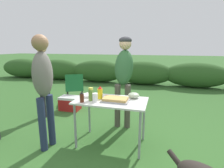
% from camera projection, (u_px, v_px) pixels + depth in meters
% --- Properties ---
extents(ground_plane, '(60.00, 60.00, 0.00)m').
position_uv_depth(ground_plane, '(111.00, 143.00, 2.86)').
color(ground_plane, '#336028').
extents(shrub_hedge, '(14.40, 0.90, 0.95)m').
position_uv_depth(shrub_hedge, '(143.00, 73.00, 7.21)').
color(shrub_hedge, '#2D5623').
rests_on(shrub_hedge, ground).
extents(folding_table, '(1.10, 0.64, 0.74)m').
position_uv_depth(folding_table, '(111.00, 105.00, 2.72)').
color(folding_table, silver).
rests_on(folding_table, ground).
extents(food_tray, '(0.41, 0.27, 0.06)m').
position_uv_depth(food_tray, '(115.00, 100.00, 2.64)').
color(food_tray, '#9E9EA3').
rests_on(food_tray, folding_table).
extents(plate_stack, '(0.23, 0.23, 0.04)m').
position_uv_depth(plate_stack, '(88.00, 95.00, 2.88)').
color(plate_stack, white).
rests_on(plate_stack, folding_table).
extents(mixing_bowl, '(0.18, 0.18, 0.09)m').
position_uv_depth(mixing_bowl, '(134.00, 95.00, 2.79)').
color(mixing_bowl, '#ADBC99').
rests_on(mixing_bowl, folding_table).
extents(paper_cup_stack, '(0.08, 0.08, 0.13)m').
position_uv_depth(paper_cup_stack, '(95.00, 97.00, 2.60)').
color(paper_cup_stack, white).
rests_on(paper_cup_stack, folding_table).
extents(mustard_bottle, '(0.08, 0.08, 0.21)m').
position_uv_depth(mustard_bottle, '(100.00, 93.00, 2.75)').
color(mustard_bottle, yellow).
rests_on(mustard_bottle, folding_table).
extents(bbq_sauce_bottle, '(0.06, 0.06, 0.16)m').
position_uv_depth(bbq_sauce_bottle, '(82.00, 97.00, 2.58)').
color(bbq_sauce_bottle, '#562314').
rests_on(bbq_sauce_bottle, folding_table).
extents(relish_jar, '(0.08, 0.08, 0.20)m').
position_uv_depth(relish_jar, '(91.00, 94.00, 2.66)').
color(relish_jar, olive).
rests_on(relish_jar, folding_table).
extents(standing_person_in_olive_jacket, '(0.38, 0.51, 1.74)m').
position_uv_depth(standing_person_in_olive_jacket, '(124.00, 70.00, 3.34)').
color(standing_person_in_olive_jacket, '#4C473D').
rests_on(standing_person_in_olive_jacket, ground).
extents(standing_person_with_beanie, '(0.24, 0.33, 1.65)m').
position_uv_depth(standing_person_with_beanie, '(43.00, 70.00, 3.76)').
color(standing_person_with_beanie, black).
rests_on(standing_person_with_beanie, ground).
extents(standing_person_in_gray_fleece, '(0.28, 0.36, 1.72)m').
position_uv_depth(standing_person_in_gray_fleece, '(43.00, 81.00, 2.54)').
color(standing_person_in_gray_fleece, '#232D4C').
rests_on(standing_person_in_gray_fleece, ground).
extents(camp_chair_green_behind_table, '(0.68, 0.74, 0.83)m').
position_uv_depth(camp_chair_green_behind_table, '(75.00, 87.00, 4.77)').
color(camp_chair_green_behind_table, '#19602D').
rests_on(camp_chair_green_behind_table, ground).
extents(cooler_box, '(0.49, 0.34, 0.34)m').
position_uv_depth(cooler_box, '(70.00, 103.00, 4.34)').
color(cooler_box, '#B21E1E').
rests_on(cooler_box, ground).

